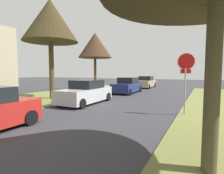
# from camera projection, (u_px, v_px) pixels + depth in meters

# --- Properties ---
(stop_sign_far) EXTENTS (0.81, 0.23, 2.97)m
(stop_sign_far) POSITION_uv_depth(u_px,v_px,m) (186.00, 70.00, 8.64)
(stop_sign_far) COLOR #9EA0A5
(stop_sign_far) RESTS_ON grass_verge_right
(street_tree_left_mid_b) EXTENTS (4.21, 4.21, 7.64)m
(street_tree_left_mid_b) POSITION_uv_depth(u_px,v_px,m) (50.00, 21.00, 13.76)
(street_tree_left_mid_b) COLOR #463F24
(street_tree_left_mid_b) RESTS_ON grass_verge_left
(street_tree_left_far) EXTENTS (3.75, 3.75, 6.41)m
(street_tree_left_far) POSITION_uv_depth(u_px,v_px,m) (95.00, 46.00, 19.89)
(street_tree_left_far) COLOR brown
(street_tree_left_far) RESTS_ON grass_verge_left
(parked_sedan_silver) EXTENTS (2.06, 4.45, 1.57)m
(parked_sedan_silver) POSITION_uv_depth(u_px,v_px,m) (86.00, 93.00, 12.14)
(parked_sedan_silver) COLOR #BCBCC1
(parked_sedan_silver) RESTS_ON ground
(parked_sedan_navy) EXTENTS (2.06, 4.45, 1.57)m
(parked_sedan_navy) POSITION_uv_depth(u_px,v_px,m) (127.00, 86.00, 18.19)
(parked_sedan_navy) COLOR navy
(parked_sedan_navy) RESTS_ON ground
(parked_sedan_tan) EXTENTS (2.06, 4.45, 1.57)m
(parked_sedan_tan) POSITION_uv_depth(u_px,v_px,m) (146.00, 82.00, 24.38)
(parked_sedan_tan) COLOR tan
(parked_sedan_tan) RESTS_ON ground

